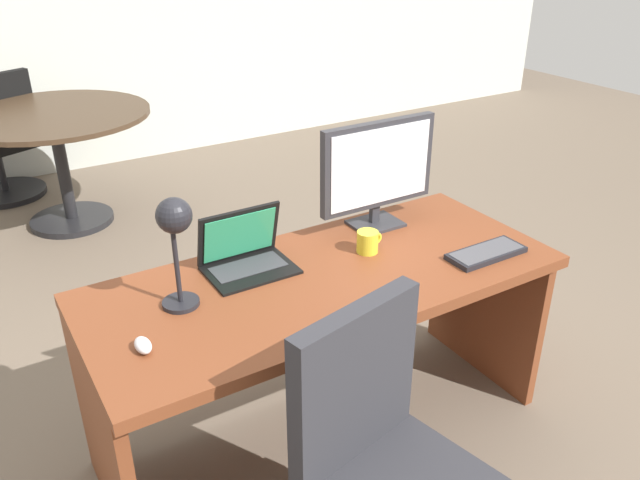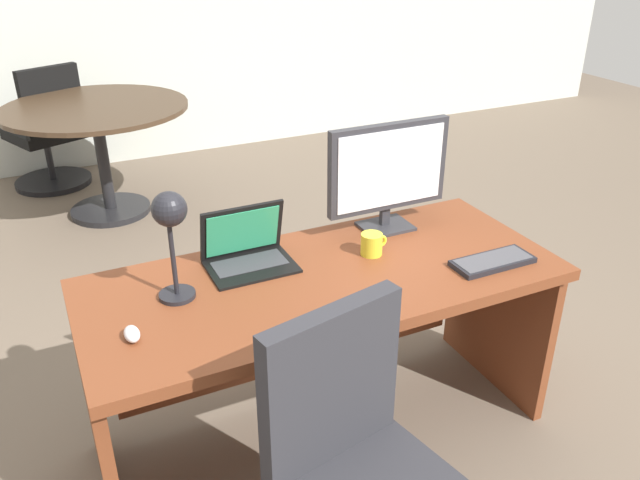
# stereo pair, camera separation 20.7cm
# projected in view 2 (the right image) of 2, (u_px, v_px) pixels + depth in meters

# --- Properties ---
(ground) EXTENTS (12.00, 12.00, 0.00)m
(ground) POSITION_uv_depth(u_px,v_px,m) (214.00, 267.00, 3.77)
(ground) COLOR #6B5B4C
(desk) EXTENTS (1.68, 0.72, 0.72)m
(desk) POSITION_uv_depth(u_px,v_px,m) (319.00, 315.00, 2.36)
(desk) COLOR brown
(desk) RESTS_ON ground
(monitor) EXTENTS (0.51, 0.16, 0.43)m
(monitor) POSITION_uv_depth(u_px,v_px,m) (388.00, 171.00, 2.47)
(monitor) COLOR #2D2D33
(monitor) RESTS_ON desk
(laptop) EXTENTS (0.31, 0.23, 0.22)m
(laptop) POSITION_uv_depth(u_px,v_px,m) (246.00, 246.00, 2.29)
(laptop) COLOR black
(laptop) RESTS_ON desk
(keyboard) EXTENTS (0.31, 0.12, 0.02)m
(keyboard) POSITION_uv_depth(u_px,v_px,m) (493.00, 261.00, 2.30)
(keyboard) COLOR black
(keyboard) RESTS_ON desk
(mouse) EXTENTS (0.05, 0.08, 0.04)m
(mouse) POSITION_uv_depth(u_px,v_px,m) (132.00, 334.00, 1.89)
(mouse) COLOR silver
(mouse) RESTS_ON desk
(desk_lamp) EXTENTS (0.12, 0.14, 0.38)m
(desk_lamp) POSITION_uv_depth(u_px,v_px,m) (171.00, 223.00, 1.96)
(desk_lamp) COLOR black
(desk_lamp) RESTS_ON desk
(coffee_mug) EXTENTS (0.10, 0.08, 0.08)m
(coffee_mug) POSITION_uv_depth(u_px,v_px,m) (372.00, 244.00, 2.36)
(coffee_mug) COLOR yellow
(coffee_mug) RESTS_ON desk
(meeting_table) EXTENTS (1.19, 1.19, 0.76)m
(meeting_table) POSITION_uv_depth(u_px,v_px,m) (99.00, 133.00, 4.22)
(meeting_table) COLOR black
(meeting_table) RESTS_ON ground
(meeting_chair_near) EXTENTS (0.60, 0.61, 0.92)m
(meeting_chair_near) POSITION_uv_depth(u_px,v_px,m) (49.00, 139.00, 4.75)
(meeting_chair_near) COLOR black
(meeting_chair_near) RESTS_ON ground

